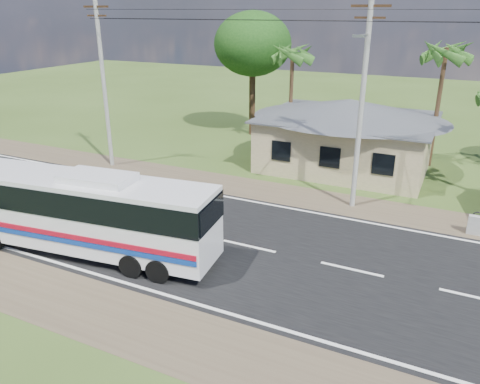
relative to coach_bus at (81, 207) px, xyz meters
The scene contains 8 objects.
ground 7.24m from the coach_bus, 29.51° to the left, with size 120.00×120.00×0.00m, color #324719.
road 7.24m from the coach_bus, 29.51° to the left, with size 120.00×16.00×0.03m.
house 17.87m from the coach_bus, 66.79° to the left, with size 12.40×10.00×5.00m.
utility_poles 13.70m from the coach_bus, 48.68° to the left, with size 32.80×2.22×11.00m.
palm_mid 22.99m from the coach_bus, 57.53° to the left, with size 2.80×2.80×8.20m.
palm_far 20.06m from the coach_bus, 84.01° to the left, with size 2.80×2.80×7.70m.
tree_behind_house 22.09m from the coach_bus, 95.24° to the left, with size 6.00×6.00×9.61m.
coach_bus is the anchor object (origin of this frame).
Camera 1 is at (7.50, -16.50, 9.67)m, focal length 35.00 mm.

